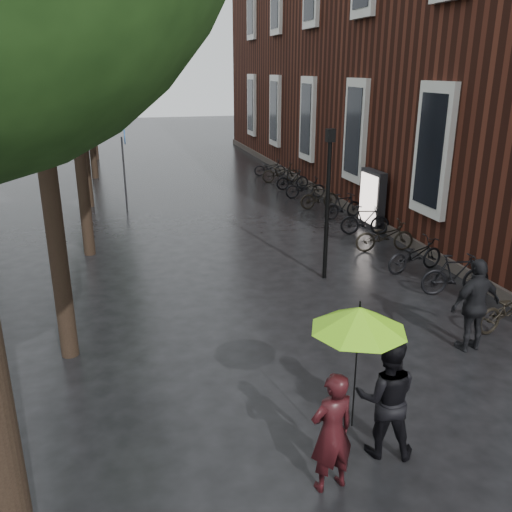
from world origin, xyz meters
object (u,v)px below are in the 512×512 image
object	(u,v)px
lamp_post	(328,191)
parked_bicycles	(344,210)
person_black	(386,398)
person_burgundy	(332,432)
ad_lightbox	(372,200)
pedestrian_walking	(475,305)

from	to	relation	value
lamp_post	parked_bicycles	bearing A→B (deg)	61.63
person_black	lamp_post	xyz separation A→B (m)	(1.69, 6.48, 1.41)
person_burgundy	ad_lightbox	xyz separation A→B (m)	(5.85, 10.82, 0.16)
pedestrian_walking	ad_lightbox	xyz separation A→B (m)	(1.86, 8.11, 0.08)
parked_bicycles	person_burgundy	bearing A→B (deg)	-114.13
person_burgundy	ad_lightbox	bearing A→B (deg)	-128.33
person_burgundy	pedestrian_walking	size ratio (longest dim) A/B	0.91
person_burgundy	ad_lightbox	size ratio (longest dim) A/B	0.84
person_black	parked_bicycles	xyz separation A→B (m)	(4.27, 11.25, -0.42)
person_burgundy	person_black	world-z (taller)	person_black
person_black	pedestrian_walking	world-z (taller)	pedestrian_walking
parked_bicycles	ad_lightbox	bearing A→B (deg)	-55.41
person_burgundy	ad_lightbox	distance (m)	12.30
pedestrian_walking	ad_lightbox	bearing A→B (deg)	-108.99
lamp_post	ad_lightbox	bearing A→B (deg)	50.73
person_black	pedestrian_walking	xyz separation A→B (m)	(3.01, 2.26, 0.04)
person_black	pedestrian_walking	size ratio (longest dim) A/B	0.96
person_black	lamp_post	world-z (taller)	lamp_post
person_black	lamp_post	bearing A→B (deg)	-84.03
parked_bicycles	lamp_post	size ratio (longest dim) A/B	4.88
person_burgundy	ad_lightbox	world-z (taller)	ad_lightbox
parked_bicycles	lamp_post	world-z (taller)	lamp_post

